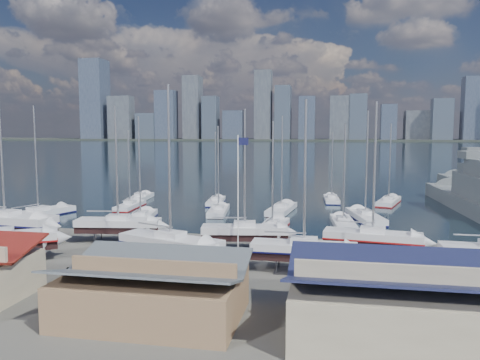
% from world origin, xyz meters
% --- Properties ---
extents(ground, '(1400.00, 1400.00, 0.00)m').
position_xyz_m(ground, '(0.00, -10.00, 0.00)').
color(ground, '#605E59').
rests_on(ground, ground).
extents(water, '(1400.00, 600.00, 0.40)m').
position_xyz_m(water, '(0.00, 300.00, -0.15)').
color(water, '#172A36').
rests_on(water, ground).
extents(far_shore, '(1400.00, 80.00, 2.20)m').
position_xyz_m(far_shore, '(0.00, 560.00, 1.10)').
color(far_shore, '#2D332D').
rests_on(far_shore, ground).
extents(skyline, '(639.14, 43.80, 107.69)m').
position_xyz_m(skyline, '(-7.83, 553.76, 39.09)').
color(skyline, '#475166').
rests_on(skyline, far_shore).
extents(shed_grey, '(12.60, 8.40, 4.17)m').
position_xyz_m(shed_grey, '(0.00, -26.00, 2.15)').
color(shed_grey, '#8C6B4C').
rests_on(shed_grey, ground).
extents(shed_blue, '(13.65, 9.45, 4.71)m').
position_xyz_m(shed_blue, '(16.00, -26.00, 2.42)').
color(shed_blue, '#BFB293').
rests_on(shed_blue, ground).
extents(sailboat_cradle_0, '(12.63, 4.65, 19.66)m').
position_xyz_m(sailboat_cradle_0, '(-24.98, -8.04, 2.26)').
color(sailboat_cradle_0, '#2D2D33').
rests_on(sailboat_cradle_0, ground).
extents(sailboat_cradle_2, '(9.80, 3.93, 15.59)m').
position_xyz_m(sailboat_cradle_2, '(-11.91, -6.03, 2.05)').
color(sailboat_cradle_2, '#2D2D33').
rests_on(sailboat_cradle_2, ground).
extents(sailboat_cradle_3, '(10.95, 6.41, 17.02)m').
position_xyz_m(sailboat_cradle_3, '(-2.82, -14.12, 2.12)').
color(sailboat_cradle_3, '#2D2D33').
rests_on(sailboat_cradle_3, ground).
extents(sailboat_cradle_4, '(9.47, 4.00, 15.06)m').
position_xyz_m(sailboat_cradle_4, '(3.02, -6.96, 2.03)').
color(sailboat_cradle_4, '#2D2D33').
rests_on(sailboat_cradle_4, ground).
extents(sailboat_cradle_5, '(9.62, 2.76, 15.55)m').
position_xyz_m(sailboat_cradle_5, '(9.65, -13.72, 2.05)').
color(sailboat_cradle_5, '#2D2D33').
rests_on(sailboat_cradle_5, ground).
extents(sailboat_cradle_6, '(9.94, 4.00, 15.65)m').
position_xyz_m(sailboat_cradle_6, '(16.18, -7.76, 2.05)').
color(sailboat_cradle_6, '#2D2D33').
rests_on(sailboat_cradle_6, ground).
extents(sailboat_moored_0, '(6.77, 11.92, 17.19)m').
position_xyz_m(sailboat_moored_0, '(-30.67, 6.67, 0.31)').
color(sailboat_moored_0, black).
rests_on(sailboat_moored_0, water).
extents(sailboat_moored_1, '(3.00, 9.16, 13.52)m').
position_xyz_m(sailboat_moored_1, '(-20.46, 16.53, 0.31)').
color(sailboat_moored_1, black).
rests_on(sailboat_moored_1, water).
extents(sailboat_moored_2, '(3.63, 9.75, 14.38)m').
position_xyz_m(sailboat_moored_2, '(-22.32, 25.34, 0.32)').
color(sailboat_moored_2, black).
rests_on(sailboat_moored_2, water).
extents(sailboat_moored_3, '(4.59, 10.71, 15.51)m').
position_xyz_m(sailboat_moored_3, '(-14.34, 6.31, 0.31)').
color(sailboat_moored_3, black).
rests_on(sailboat_moored_3, water).
extents(sailboat_moored_4, '(3.73, 9.64, 14.19)m').
position_xyz_m(sailboat_moored_4, '(-4.85, 14.18, 0.32)').
color(sailboat_moored_4, black).
rests_on(sailboat_moored_4, water).
extents(sailboat_moored_5, '(3.40, 9.07, 13.25)m').
position_xyz_m(sailboat_moored_5, '(-7.59, 23.75, 0.31)').
color(sailboat_moored_5, black).
rests_on(sailboat_moored_5, water).
extents(sailboat_moored_6, '(3.75, 10.04, 14.66)m').
position_xyz_m(sailboat_moored_6, '(4.78, 3.49, 0.31)').
color(sailboat_moored_6, black).
rests_on(sailboat_moored_6, water).
extents(sailboat_moored_7, '(4.24, 10.78, 15.84)m').
position_xyz_m(sailboat_moored_7, '(4.63, 17.27, 0.32)').
color(sailboat_moored_7, black).
rests_on(sailboat_moored_7, water).
extents(sailboat_moored_8, '(3.00, 8.97, 13.21)m').
position_xyz_m(sailboat_moored_8, '(12.44, 30.06, 0.31)').
color(sailboat_moored_8, black).
rests_on(sailboat_moored_8, water).
extents(sailboat_moored_9, '(3.49, 9.70, 14.34)m').
position_xyz_m(sailboat_moored_9, '(13.82, 7.89, 0.32)').
color(sailboat_moored_9, black).
rests_on(sailboat_moored_9, water).
extents(sailboat_moored_10, '(5.39, 11.37, 16.39)m').
position_xyz_m(sailboat_moored_10, '(17.08, 13.06, 0.31)').
color(sailboat_moored_10, black).
rests_on(sailboat_moored_10, water).
extents(sailboat_moored_11, '(5.49, 10.23, 14.73)m').
position_xyz_m(sailboat_moored_11, '(22.27, 29.00, 0.31)').
color(sailboat_moored_11, black).
rests_on(sailboat_moored_11, water).
extents(naval_ship_west, '(8.51, 39.95, 17.57)m').
position_xyz_m(naval_ship_west, '(42.82, 48.38, 1.67)').
color(naval_ship_west, slate).
rests_on(naval_ship_west, water).
extents(car_a, '(2.57, 4.50, 1.44)m').
position_xyz_m(car_a, '(-14.15, -21.10, 0.72)').
color(car_a, gray).
rests_on(car_a, ground).
extents(car_b, '(5.10, 3.33, 1.59)m').
position_xyz_m(car_b, '(-7.71, -19.66, 0.79)').
color(car_b, gray).
rests_on(car_b, ground).
extents(car_c, '(4.66, 6.40, 1.62)m').
position_xyz_m(car_c, '(-2.29, -20.22, 0.81)').
color(car_c, gray).
rests_on(car_c, ground).
extents(car_d, '(3.06, 4.74, 1.28)m').
position_xyz_m(car_d, '(12.52, -21.88, 0.64)').
color(car_d, gray).
rests_on(car_d, ground).
extents(flagpole, '(1.09, 0.12, 12.39)m').
position_xyz_m(flagpole, '(3.02, -10.31, 7.16)').
color(flagpole, white).
rests_on(flagpole, ground).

